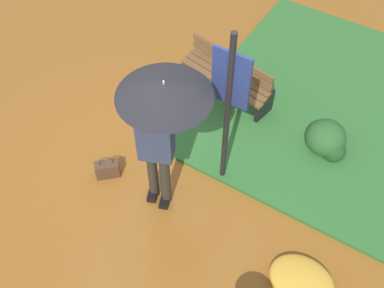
# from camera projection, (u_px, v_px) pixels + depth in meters

# --- Properties ---
(ground_plane) EXTENTS (18.00, 18.00, 0.00)m
(ground_plane) POSITION_uv_depth(u_px,v_px,m) (153.00, 178.00, 6.25)
(ground_plane) COLOR brown
(grass_verge) EXTENTS (4.80, 4.00, 0.05)m
(grass_verge) POSITION_uv_depth(u_px,v_px,m) (375.00, 123.00, 6.81)
(grass_verge) COLOR #2D662D
(grass_verge) RESTS_ON ground_plane
(person_with_umbrella) EXTENTS (0.96, 0.96, 2.04)m
(person_with_umbrella) POSITION_uv_depth(u_px,v_px,m) (160.00, 115.00, 4.85)
(person_with_umbrella) COLOR #2D2823
(person_with_umbrella) RESTS_ON ground_plane
(info_sign_post) EXTENTS (0.44, 0.07, 2.30)m
(info_sign_post) POSITION_uv_depth(u_px,v_px,m) (229.00, 97.00, 5.15)
(info_sign_post) COLOR black
(info_sign_post) RESTS_ON ground_plane
(handbag) EXTENTS (0.32, 0.31, 0.37)m
(handbag) POSITION_uv_depth(u_px,v_px,m) (107.00, 169.00, 6.18)
(handbag) COLOR #4C3323
(handbag) RESTS_ON ground_plane
(park_bench) EXTENTS (1.40, 0.61, 0.75)m
(park_bench) POSITION_uv_depth(u_px,v_px,m) (226.00, 79.00, 6.83)
(park_bench) COLOR black
(park_bench) RESTS_ON ground_plane
(shrub_cluster) EXTENTS (0.58, 0.53, 0.48)m
(shrub_cluster) POSITION_uv_depth(u_px,v_px,m) (327.00, 140.00, 6.36)
(shrub_cluster) COLOR #285628
(shrub_cluster) RESTS_ON ground_plane
(leaf_pile_near_person) EXTENTS (0.73, 0.58, 0.16)m
(leaf_pile_near_person) POSITION_uv_depth(u_px,v_px,m) (302.00, 280.00, 5.29)
(leaf_pile_near_person) COLOR gold
(leaf_pile_near_person) RESTS_ON ground_plane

